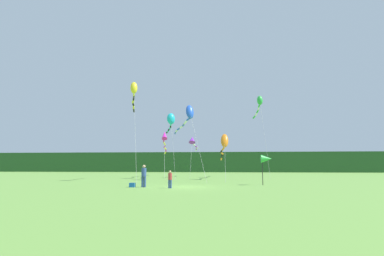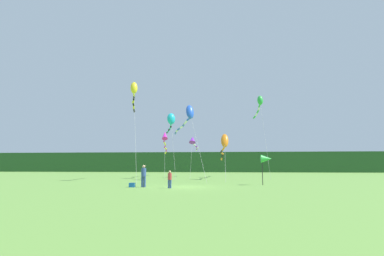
% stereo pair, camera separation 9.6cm
% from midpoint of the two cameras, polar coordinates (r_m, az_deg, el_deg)
% --- Properties ---
extents(ground_plane, '(120.00, 120.00, 0.00)m').
position_cam_midpoint_polar(ground_plane, '(23.22, -1.39, -11.24)').
color(ground_plane, '#6B9E42').
extents(distant_treeline, '(108.00, 3.02, 4.47)m').
position_cam_midpoint_polar(distant_treeline, '(68.04, 3.35, -6.53)').
color(distant_treeline, '#234C23').
rests_on(distant_treeline, ground).
extents(person_adult, '(0.37, 0.37, 1.69)m').
position_cam_midpoint_polar(person_adult, '(23.36, -9.13, -8.82)').
color(person_adult, '#334C8C').
rests_on(person_adult, ground).
extents(person_child, '(0.28, 0.28, 1.28)m').
position_cam_midpoint_polar(person_child, '(22.10, -4.16, -9.58)').
color(person_child, '#334C8C').
rests_on(person_child, ground).
extents(cooler_box, '(0.40, 0.42, 0.33)m').
position_cam_midpoint_polar(cooler_box, '(23.54, -11.27, -10.65)').
color(cooler_box, '#1959B2').
rests_on(cooler_box, ground).
extents(banner_flag_pole, '(0.90, 0.70, 2.68)m').
position_cam_midpoint_polar(banner_flag_pole, '(26.03, 14.11, -5.77)').
color(banner_flag_pole, black).
rests_on(banner_flag_pole, ground).
extents(kite_yellow, '(3.31, 9.47, 10.59)m').
position_cam_midpoint_polar(kite_yellow, '(33.15, -10.96, 6.84)').
color(kite_yellow, '#B2B2B2').
rests_on(kite_yellow, ground).
extents(kite_magenta, '(2.11, 10.63, 6.54)m').
position_cam_midpoint_polar(kite_magenta, '(42.71, -5.14, -2.01)').
color(kite_magenta, '#B2B2B2').
rests_on(kite_magenta, ground).
extents(kite_green, '(1.00, 8.49, 10.98)m').
position_cam_midpoint_polar(kite_green, '(41.32, 12.88, 4.77)').
color(kite_green, '#B2B2B2').
rests_on(kite_green, ground).
extents(kite_orange, '(1.00, 10.34, 5.37)m').
position_cam_midpoint_polar(kite_orange, '(35.00, 6.26, -2.96)').
color(kite_orange, '#B2B2B2').
rests_on(kite_orange, ground).
extents(kite_purple, '(0.94, 7.76, 5.64)m').
position_cam_midpoint_polar(kite_purple, '(40.44, 0.30, -2.56)').
color(kite_purple, '#B2B2B2').
rests_on(kite_purple, ground).
extents(kite_cyan, '(2.20, 5.57, 8.11)m').
position_cam_midpoint_polar(kite_cyan, '(36.97, -3.97, 1.56)').
color(kite_cyan, '#B2B2B2').
rests_on(kite_cyan, ground).
extents(kite_blue, '(4.81, 10.94, 8.48)m').
position_cam_midpoint_polar(kite_blue, '(33.86, -0.69, 2.44)').
color(kite_blue, '#B2B2B2').
rests_on(kite_blue, ground).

